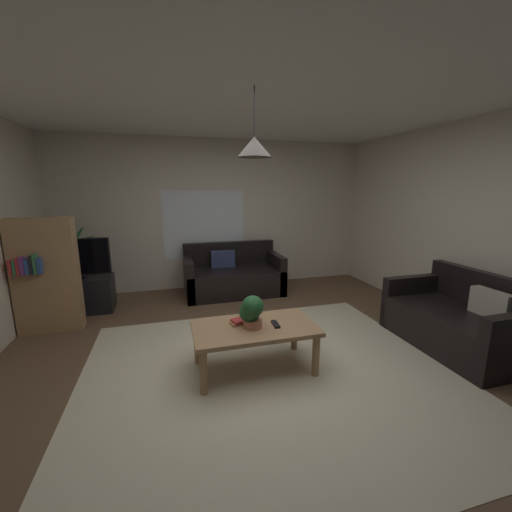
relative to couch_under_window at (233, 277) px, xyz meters
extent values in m
cube|color=brown|center=(-0.16, -2.30, -0.28)|extent=(5.34, 5.57, 0.02)
cube|color=beige|center=(-0.16, -2.50, -0.27)|extent=(3.47, 3.07, 0.01)
cube|color=beige|center=(-0.16, 0.52, 1.00)|extent=(5.46, 0.06, 2.56)
cube|color=beige|center=(2.54, -2.30, 1.00)|extent=(0.06, 5.57, 2.56)
cube|color=white|center=(-0.16, -2.30, 2.29)|extent=(5.34, 5.57, 0.02)
cube|color=white|center=(-0.40, 0.49, 0.84)|extent=(1.39, 0.01, 1.15)
cube|color=black|center=(0.00, -0.04, -0.06)|extent=(1.59, 0.86, 0.42)
cube|color=black|center=(0.00, 0.33, 0.35)|extent=(1.59, 0.12, 0.40)
cube|color=black|center=(-0.73, -0.04, 0.05)|extent=(0.12, 0.86, 0.64)
cube|color=black|center=(0.74, -0.04, 0.05)|extent=(0.12, 0.86, 0.64)
cube|color=navy|center=(-0.14, 0.15, 0.29)|extent=(0.41, 0.15, 0.28)
cube|color=black|center=(1.98, -2.51, -0.06)|extent=(0.86, 1.42, 0.42)
cube|color=black|center=(2.35, -2.51, 0.35)|extent=(0.12, 1.42, 0.40)
cube|color=black|center=(1.98, -1.86, 0.05)|extent=(0.86, 0.12, 0.64)
cube|color=#B7AD9E|center=(2.17, -2.73, 0.29)|extent=(0.13, 0.40, 0.28)
cube|color=#A87F56|center=(-0.27, -2.36, 0.15)|extent=(1.16, 0.65, 0.04)
cylinder|color=#A87F56|center=(-0.80, -2.62, -0.07)|extent=(0.07, 0.07, 0.41)
cylinder|color=#A87F56|center=(0.25, -2.62, -0.07)|extent=(0.07, 0.07, 0.41)
cylinder|color=#A87F56|center=(-0.80, -2.09, -0.07)|extent=(0.07, 0.07, 0.41)
cylinder|color=#A87F56|center=(0.25, -2.09, -0.07)|extent=(0.07, 0.07, 0.41)
cube|color=#99663F|center=(-0.41, -2.27, 0.18)|extent=(0.17, 0.14, 0.02)
cube|color=#B22D2D|center=(-0.41, -2.26, 0.20)|extent=(0.15, 0.15, 0.02)
cube|color=black|center=(-0.07, -2.39, 0.19)|extent=(0.06, 0.16, 0.02)
cylinder|color=#B77051|center=(-0.30, -2.38, 0.21)|extent=(0.18, 0.18, 0.08)
sphere|color=#235B2D|center=(-0.32, -2.36, 0.32)|extent=(0.20, 0.20, 0.20)
sphere|color=#235B2D|center=(-0.30, -2.39, 0.39)|extent=(0.20, 0.20, 0.20)
cube|color=black|center=(-2.28, -0.26, -0.02)|extent=(0.90, 0.44, 0.50)
cube|color=black|center=(-2.28, -0.28, 0.53)|extent=(0.91, 0.05, 0.51)
cube|color=black|center=(-2.28, -0.31, 0.53)|extent=(0.87, 0.00, 0.47)
cube|color=black|center=(-2.28, -0.28, 0.25)|extent=(0.24, 0.16, 0.04)
cylinder|color=#B77051|center=(-2.45, 0.16, -0.12)|extent=(0.32, 0.32, 0.30)
cylinder|color=brown|center=(-2.45, 0.16, 0.33)|extent=(0.05, 0.05, 0.61)
cone|color=#235B2D|center=(-2.26, 0.18, 0.70)|extent=(0.42, 0.16, 0.23)
cone|color=#235B2D|center=(-2.35, 0.34, 0.76)|extent=(0.26, 0.45, 0.38)
cone|color=#235B2D|center=(-2.62, 0.30, 0.77)|extent=(0.40, 0.39, 0.41)
cone|color=#235B2D|center=(-2.60, 0.01, 0.74)|extent=(0.35, 0.40, 0.36)
cone|color=#235B2D|center=(-2.36, -0.04, 0.72)|extent=(0.23, 0.46, 0.32)
cube|color=#A87F56|center=(-2.46, -0.84, 0.43)|extent=(0.70, 0.22, 1.40)
cube|color=#B22D2D|center=(-2.74, -0.96, 0.59)|extent=(0.03, 0.16, 0.18)
cube|color=#387247|center=(-2.70, -0.96, 0.59)|extent=(0.03, 0.16, 0.18)
cube|color=#B22D2D|center=(-2.67, -0.96, 0.59)|extent=(0.03, 0.16, 0.20)
cube|color=#72387F|center=(-2.63, -0.96, 0.60)|extent=(0.04, 0.16, 0.20)
cube|color=#2D4C8C|center=(-2.58, -0.96, 0.59)|extent=(0.04, 0.16, 0.18)
cube|color=black|center=(-2.54, -0.96, 0.60)|extent=(0.03, 0.16, 0.21)
cube|color=#387247|center=(-2.50, -0.96, 0.61)|extent=(0.03, 0.16, 0.23)
cube|color=#2D4C8C|center=(-2.46, -0.96, 0.59)|extent=(0.04, 0.16, 0.18)
cylinder|color=black|center=(-0.27, -2.36, 2.08)|extent=(0.01, 0.01, 0.40)
cone|color=#4C4742|center=(-0.27, -2.36, 1.80)|extent=(0.29, 0.29, 0.17)
camera|label=1|loc=(-1.02, -5.09, 1.46)|focal=22.44mm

